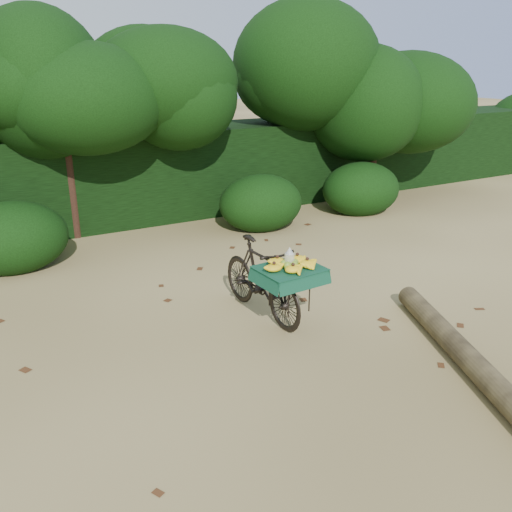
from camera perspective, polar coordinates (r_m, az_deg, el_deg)
ground at (r=6.62m, az=7.90°, el=-8.28°), size 80.00×80.00×0.00m
vendor_bicycle at (r=6.83m, az=0.64°, el=-2.37°), size 0.76×1.77×1.02m
fallen_log at (r=6.16m, az=21.99°, el=-10.59°), size 1.60×3.41×0.26m
hedge_backdrop at (r=11.69m, az=-10.95°, el=8.59°), size 26.00×1.80×1.80m
tree_row at (r=10.59m, az=-13.29°, el=13.32°), size 14.50×2.00×4.00m
bush_clumps at (r=10.16m, az=-4.40°, el=4.61°), size 8.80×1.70×0.90m
leaf_litter at (r=7.09m, az=4.73°, el=-6.14°), size 7.00×7.30×0.01m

